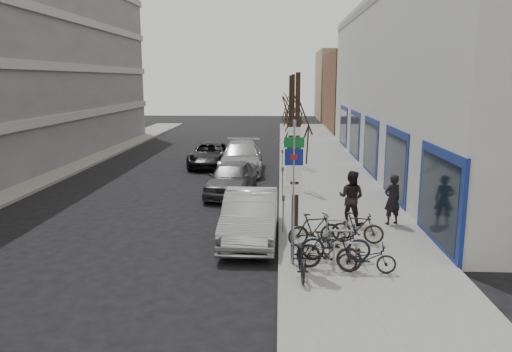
# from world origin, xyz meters

# --- Properties ---
(ground) EXTENTS (120.00, 120.00, 0.00)m
(ground) POSITION_xyz_m (0.00, 0.00, 0.00)
(ground) COLOR black
(ground) RESTS_ON ground
(sidewalk_east) EXTENTS (5.00, 70.00, 0.15)m
(sidewalk_east) POSITION_xyz_m (4.50, 10.00, 0.07)
(sidewalk_east) COLOR slate
(sidewalk_east) RESTS_ON ground
(sidewalk_west) EXTENTS (3.00, 70.00, 0.15)m
(sidewalk_west) POSITION_xyz_m (-11.00, 10.00, 0.07)
(sidewalk_west) COLOR slate
(sidewalk_west) RESTS_ON ground
(brick_building_far) EXTENTS (12.00, 14.00, 8.00)m
(brick_building_far) POSITION_xyz_m (13.00, 40.00, 4.00)
(brick_building_far) COLOR brown
(brick_building_far) RESTS_ON ground
(tan_building_far) EXTENTS (13.00, 12.00, 9.00)m
(tan_building_far) POSITION_xyz_m (13.50, 55.00, 4.50)
(tan_building_far) COLOR #937A5B
(tan_building_far) RESTS_ON ground
(highway_sign_pole) EXTENTS (0.55, 0.10, 4.20)m
(highway_sign_pole) POSITION_xyz_m (2.40, -0.01, 2.46)
(highway_sign_pole) COLOR gray
(highway_sign_pole) RESTS_ON ground
(bike_rack) EXTENTS (0.66, 2.26, 0.83)m
(bike_rack) POSITION_xyz_m (3.80, 0.60, 0.66)
(bike_rack) COLOR gray
(bike_rack) RESTS_ON sidewalk_east
(tree_near) EXTENTS (1.80, 1.80, 5.50)m
(tree_near) POSITION_xyz_m (2.60, 3.50, 4.10)
(tree_near) COLOR black
(tree_near) RESTS_ON ground
(tree_mid) EXTENTS (1.80, 1.80, 5.50)m
(tree_mid) POSITION_xyz_m (2.60, 10.00, 4.10)
(tree_mid) COLOR black
(tree_mid) RESTS_ON ground
(tree_far) EXTENTS (1.80, 1.80, 5.50)m
(tree_far) POSITION_xyz_m (2.60, 16.50, 4.10)
(tree_far) COLOR black
(tree_far) RESTS_ON ground
(meter_front) EXTENTS (0.10, 0.08, 1.27)m
(meter_front) POSITION_xyz_m (2.15, 3.00, 0.92)
(meter_front) COLOR gray
(meter_front) RESTS_ON sidewalk_east
(meter_mid) EXTENTS (0.10, 0.08, 1.27)m
(meter_mid) POSITION_xyz_m (2.15, 8.50, 0.92)
(meter_mid) COLOR gray
(meter_mid) RESTS_ON sidewalk_east
(meter_back) EXTENTS (0.10, 0.08, 1.27)m
(meter_back) POSITION_xyz_m (2.15, 14.00, 0.92)
(meter_back) COLOR gray
(meter_back) RESTS_ON sidewalk_east
(bike_near_left) EXTENTS (0.65, 1.93, 1.16)m
(bike_near_left) POSITION_xyz_m (2.62, -0.78, 0.73)
(bike_near_left) COLOR black
(bike_near_left) RESTS_ON sidewalk_east
(bike_near_right) EXTENTS (1.89, 0.96, 1.10)m
(bike_near_right) POSITION_xyz_m (3.37, -0.42, 0.70)
(bike_near_right) COLOR black
(bike_near_right) RESTS_ON sidewalk_east
(bike_mid_curb) EXTENTS (1.99, 0.66, 1.20)m
(bike_mid_curb) POSITION_xyz_m (3.64, 0.30, 0.75)
(bike_mid_curb) COLOR black
(bike_mid_curb) RESTS_ON sidewalk_east
(bike_mid_inner) EXTENTS (1.82, 0.99, 1.06)m
(bike_mid_inner) POSITION_xyz_m (3.12, 1.63, 0.68)
(bike_mid_inner) COLOR black
(bike_mid_inner) RESTS_ON sidewalk_east
(bike_far_curb) EXTENTS (1.59, 0.60, 0.95)m
(bike_far_curb) POSITION_xyz_m (4.38, -0.57, 0.62)
(bike_far_curb) COLOR black
(bike_far_curb) RESTS_ON sidewalk_east
(bike_far_inner) EXTENTS (1.73, 0.83, 1.01)m
(bike_far_inner) POSITION_xyz_m (4.50, 1.94, 0.65)
(bike_far_inner) COLOR black
(bike_far_inner) RESTS_ON sidewalk_east
(parked_car_front) EXTENTS (1.75, 4.95, 1.63)m
(parked_car_front) POSITION_xyz_m (1.06, 2.50, 0.81)
(parked_car_front) COLOR #A9AAAE
(parked_car_front) RESTS_ON ground
(parked_car_mid) EXTENTS (2.41, 4.82, 1.58)m
(parked_car_mid) POSITION_xyz_m (-0.20, 9.06, 0.79)
(parked_car_mid) COLOR #4F4E53
(parked_car_mid) RESTS_ON ground
(parked_car_back) EXTENTS (2.56, 5.99, 1.72)m
(parked_car_back) POSITION_xyz_m (-0.20, 14.91, 0.86)
(parked_car_back) COLOR #99999D
(parked_car_back) RESTS_ON ground
(lane_car) EXTENTS (2.48, 5.21, 1.44)m
(lane_car) POSITION_xyz_m (-2.25, 16.72, 0.72)
(lane_car) COLOR black
(lane_car) RESTS_ON ground
(pedestrian_near) EXTENTS (0.78, 0.66, 1.82)m
(pedestrian_near) POSITION_xyz_m (6.04, 4.09, 1.06)
(pedestrian_near) COLOR black
(pedestrian_near) RESTS_ON sidewalk_east
(pedestrian_far) EXTENTS (0.87, 0.77, 1.96)m
(pedestrian_far) POSITION_xyz_m (4.58, 4.10, 1.13)
(pedestrian_far) COLOR black
(pedestrian_far) RESTS_ON sidewalk_east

